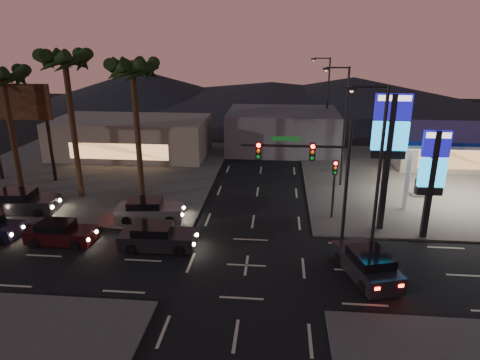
# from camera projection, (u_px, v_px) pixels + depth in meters

# --- Properties ---
(ground) EXTENTS (140.00, 140.00, 0.00)m
(ground) POSITION_uv_depth(u_px,v_px,m) (246.00, 265.00, 24.17)
(ground) COLOR black
(ground) RESTS_ON ground
(corner_lot_ne) EXTENTS (24.00, 24.00, 0.12)m
(corner_lot_ne) POSITION_uv_depth(u_px,v_px,m) (440.00, 181.00, 37.84)
(corner_lot_ne) COLOR #47443F
(corner_lot_ne) RESTS_ON ground
(corner_lot_nw) EXTENTS (24.00, 24.00, 0.12)m
(corner_lot_nw) POSITION_uv_depth(u_px,v_px,m) (92.00, 171.00, 40.61)
(corner_lot_nw) COLOR #47443F
(corner_lot_nw) RESTS_ON ground
(gas_station) EXTENTS (12.20, 8.20, 5.47)m
(gas_station) POSITION_uv_depth(u_px,v_px,m) (469.00, 136.00, 32.45)
(gas_station) COLOR silver
(gas_station) RESTS_ON ground
(convenience_store) EXTENTS (10.00, 6.00, 4.00)m
(convenience_store) POSITION_uv_depth(u_px,v_px,m) (446.00, 146.00, 41.75)
(convenience_store) COLOR #726B5B
(convenience_store) RESTS_ON ground
(pylon_sign_tall) EXTENTS (2.20, 0.35, 9.00)m
(pylon_sign_tall) POSITION_uv_depth(u_px,v_px,m) (390.00, 136.00, 26.55)
(pylon_sign_tall) COLOR black
(pylon_sign_tall) RESTS_ON ground
(pylon_sign_short) EXTENTS (1.60, 0.35, 7.00)m
(pylon_sign_short) POSITION_uv_depth(u_px,v_px,m) (433.00, 169.00, 25.95)
(pylon_sign_short) COLOR black
(pylon_sign_short) RESTS_ON ground
(traffic_signal_mast) EXTENTS (6.10, 0.39, 8.00)m
(traffic_signal_mast) POSITION_uv_depth(u_px,v_px,m) (316.00, 169.00, 24.03)
(traffic_signal_mast) COLOR black
(traffic_signal_mast) RESTS_ON ground
(pedestal_signal) EXTENTS (0.32, 0.39, 4.30)m
(pedestal_signal) POSITION_uv_depth(u_px,v_px,m) (334.00, 180.00, 29.32)
(pedestal_signal) COLOR black
(pedestal_signal) RESTS_ON ground
(streetlight_near) EXTENTS (2.14, 0.25, 10.00)m
(streetlight_near) POSITION_uv_depth(u_px,v_px,m) (376.00, 167.00, 22.67)
(streetlight_near) COLOR black
(streetlight_near) RESTS_ON ground
(streetlight_mid) EXTENTS (2.14, 0.25, 10.00)m
(streetlight_mid) POSITION_uv_depth(u_px,v_px,m) (343.00, 120.00, 34.93)
(streetlight_mid) COLOR black
(streetlight_mid) RESTS_ON ground
(streetlight_far) EXTENTS (2.14, 0.25, 10.00)m
(streetlight_far) POSITION_uv_depth(u_px,v_px,m) (326.00, 97.00, 48.12)
(streetlight_far) COLOR black
(streetlight_far) RESTS_ON ground
(palm_a) EXTENTS (4.41, 4.41, 10.86)m
(palm_a) POSITION_uv_depth(u_px,v_px,m) (133.00, 77.00, 30.85)
(palm_a) COLOR black
(palm_a) RESTS_ON ground
(palm_b) EXTENTS (4.41, 4.41, 11.46)m
(palm_b) POSITION_uv_depth(u_px,v_px,m) (66.00, 69.00, 31.11)
(palm_b) COLOR black
(palm_b) RESTS_ON ground
(palm_c) EXTENTS (4.41, 4.41, 10.26)m
(palm_c) POSITION_uv_depth(u_px,v_px,m) (3.00, 84.00, 31.89)
(palm_c) COLOR black
(palm_c) RESTS_ON ground
(billboard) EXTENTS (6.00, 0.30, 8.50)m
(billboard) POSITION_uv_depth(u_px,v_px,m) (17.00, 110.00, 36.14)
(billboard) COLOR black
(billboard) RESTS_ON ground
(building_far_west) EXTENTS (16.00, 8.00, 4.00)m
(building_far_west) POSITION_uv_depth(u_px,v_px,m) (131.00, 137.00, 45.46)
(building_far_west) COLOR #726B5B
(building_far_west) RESTS_ON ground
(building_far_mid) EXTENTS (12.00, 9.00, 4.40)m
(building_far_mid) POSITION_uv_depth(u_px,v_px,m) (282.00, 130.00, 47.79)
(building_far_mid) COLOR #4C4C51
(building_far_mid) RESTS_ON ground
(hill_left) EXTENTS (40.00, 40.00, 6.00)m
(hill_left) POSITION_uv_depth(u_px,v_px,m) (141.00, 86.00, 81.91)
(hill_left) COLOR black
(hill_left) RESTS_ON ground
(hill_right) EXTENTS (50.00, 50.00, 5.00)m
(hill_right) POSITION_uv_depth(u_px,v_px,m) (353.00, 91.00, 78.61)
(hill_right) COLOR black
(hill_right) RESTS_ON ground
(hill_center) EXTENTS (60.00, 60.00, 4.00)m
(hill_center) POSITION_uv_depth(u_px,v_px,m) (271.00, 93.00, 80.07)
(hill_center) COLOR black
(hill_center) RESTS_ON ground
(car_lane_a_front) EXTENTS (4.71, 2.09, 1.51)m
(car_lane_a_front) POSITION_uv_depth(u_px,v_px,m) (157.00, 237.00, 25.93)
(car_lane_a_front) COLOR black
(car_lane_a_front) RESTS_ON ground
(car_lane_a_mid) EXTENTS (4.29, 1.92, 1.38)m
(car_lane_a_mid) POSITION_uv_depth(u_px,v_px,m) (60.00, 233.00, 26.66)
(car_lane_a_mid) COLOR black
(car_lane_a_mid) RESTS_ON ground
(car_lane_b_front) EXTENTS (4.85, 2.41, 1.53)m
(car_lane_b_front) POSITION_uv_depth(u_px,v_px,m) (149.00, 211.00, 29.86)
(car_lane_b_front) COLOR #565658
(car_lane_b_front) RESTS_ON ground
(car_lane_b_mid) EXTENTS (5.26, 2.52, 1.67)m
(car_lane_b_mid) POSITION_uv_depth(u_px,v_px,m) (21.00, 203.00, 31.10)
(car_lane_b_mid) COLOR black
(car_lane_b_mid) RESTS_ON ground
(suv_station) EXTENTS (3.22, 5.02, 1.56)m
(suv_station) POSITION_uv_depth(u_px,v_px,m) (367.00, 264.00, 22.85)
(suv_station) COLOR black
(suv_station) RESTS_ON ground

